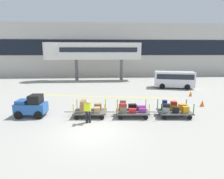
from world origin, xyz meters
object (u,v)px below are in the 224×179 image
object	(u,v)px
baggage_cart_middle	(131,109)
baggage_tug	(32,106)
safety_cone_far	(202,103)
shuttle_van	(174,78)
baggage_cart_lead	(89,109)
baggage_cart_tail	(174,109)
safety_cone_near	(191,94)
baggage_handler	(88,110)

from	to	relation	value
baggage_cart_middle	baggage_tug	bearing A→B (deg)	176.60
baggage_cart_middle	safety_cone_far	bearing A→B (deg)	18.15
shuttle_van	baggage_tug	bearing A→B (deg)	-145.19
baggage_cart_lead	safety_cone_far	size ratio (longest dim) A/B	5.53
baggage_cart_lead	baggage_cart_tail	world-z (taller)	baggage_cart_lead
safety_cone_near	safety_cone_far	world-z (taller)	same
baggage_cart_lead	baggage_tug	bearing A→B (deg)	176.99
baggage_cart_tail	safety_cone_far	xyz separation A→B (m)	(3.38, 2.29, -0.26)
safety_cone_near	shuttle_van	bearing A→B (deg)	90.26
baggage_cart_lead	baggage_cart_tail	xyz separation A→B (m)	(6.03, -0.39, -0.01)
baggage_cart_tail	shuttle_van	distance (m)	11.33
baggage_cart_middle	baggage_handler	distance (m)	3.22
baggage_cart_tail	baggage_handler	world-z (taller)	baggage_handler
baggage_cart_middle	safety_cone_near	world-z (taller)	baggage_cart_middle
baggage_cart_lead	safety_cone_near	bearing A→B (deg)	28.66
baggage_cart_lead	safety_cone_near	xyz separation A→B (m)	(10.20, 5.57, -0.27)
safety_cone_near	baggage_cart_tail	bearing A→B (deg)	-124.92
baggage_handler	shuttle_van	bearing A→B (deg)	48.20
baggage_cart_middle	baggage_cart_lead	bearing A→B (deg)	176.08
baggage_cart_tail	shuttle_van	world-z (taller)	shuttle_van
baggage_cart_lead	baggage_handler	xyz separation A→B (m)	(-0.02, -1.27, 0.32)
shuttle_van	safety_cone_near	world-z (taller)	shuttle_van
baggage_cart_lead	safety_cone_far	distance (m)	9.60
shuttle_van	safety_cone_far	xyz separation A→B (m)	(-0.76, -8.24, -0.96)
baggage_tug	baggage_cart_middle	xyz separation A→B (m)	(7.09, -0.42, -0.24)
shuttle_van	safety_cone_near	size ratio (longest dim) A/B	9.30
baggage_tug	baggage_cart_middle	distance (m)	7.10
baggage_handler	safety_cone_near	distance (m)	12.31
baggage_handler	shuttle_van	distance (m)	15.30
baggage_tug	baggage_cart_lead	bearing A→B (deg)	-3.01
baggage_tug	baggage_cart_lead	world-z (taller)	baggage_tug
baggage_cart_lead	baggage_cart_middle	xyz separation A→B (m)	(3.00, -0.21, -0.03)
shuttle_van	baggage_cart_middle	bearing A→B (deg)	-124.77
baggage_tug	baggage_cart_lead	distance (m)	4.10
baggage_cart_tail	safety_cone_near	bearing A→B (deg)	55.08
baggage_handler	safety_cone_far	distance (m)	9.96
baggage_tug	safety_cone_far	distance (m)	13.62
baggage_cart_tail	baggage_tug	bearing A→B (deg)	176.58
baggage_cart_middle	baggage_cart_tail	size ratio (longest dim) A/B	1.00
baggage_handler	safety_cone_near	size ratio (longest dim) A/B	2.84
baggage_handler	safety_cone_near	bearing A→B (deg)	33.81
baggage_tug	shuttle_van	bearing A→B (deg)	34.81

